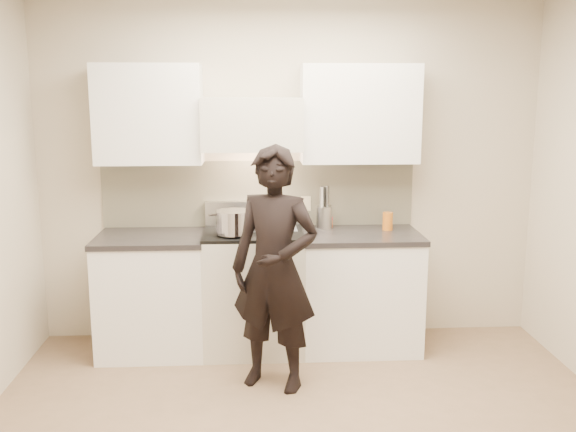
{
  "coord_description": "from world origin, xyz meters",
  "views": [
    {
      "loc": [
        -0.31,
        -3.38,
        2.0
      ],
      "look_at": [
        -0.05,
        1.05,
        1.13
      ],
      "focal_mm": 40.0,
      "sensor_mm": 36.0,
      "label": 1
    }
  ],
  "objects": [
    {
      "name": "room_shell",
      "position": [
        -0.06,
        0.37,
        1.6
      ],
      "size": [
        4.04,
        3.54,
        2.7
      ],
      "color": "#C1B5A1",
      "rests_on": "ground"
    },
    {
      "name": "wok",
      "position": [
        -0.17,
        1.57,
        1.06
      ],
      "size": [
        0.38,
        0.45,
        0.3
      ],
      "color": "#B8B7C8",
      "rests_on": "stove"
    },
    {
      "name": "oil_glass",
      "position": [
        0.76,
        1.52,
        0.99
      ],
      "size": [
        0.08,
        0.08,
        0.14
      ],
      "color": "#C26418",
      "rests_on": "counter_right"
    },
    {
      "name": "counter_left",
      "position": [
        -1.08,
        1.43,
        0.46
      ],
      "size": [
        0.82,
        0.67,
        0.92
      ],
      "color": "white",
      "rests_on": "ground"
    },
    {
      "name": "utensil_crock",
      "position": [
        0.27,
        1.61,
        1.02
      ],
      "size": [
        0.13,
        0.13,
        0.34
      ],
      "color": "#B5B5B5",
      "rests_on": "counter_right"
    },
    {
      "name": "stove",
      "position": [
        -0.3,
        1.42,
        0.47
      ],
      "size": [
        0.76,
        0.65,
        0.96
      ],
      "color": "beige",
      "rests_on": "ground"
    },
    {
      "name": "person",
      "position": [
        -0.16,
        0.76,
        0.83
      ],
      "size": [
        0.71,
        0.61,
        1.66
      ],
      "primitive_type": "imported",
      "rotation": [
        0.0,
        0.0,
        -0.41
      ],
      "color": "black",
      "rests_on": "ground"
    },
    {
      "name": "spice_jar",
      "position": [
        0.32,
        1.62,
        0.96
      ],
      "size": [
        0.04,
        0.04,
        0.09
      ],
      "color": "#D34E18",
      "rests_on": "counter_right"
    },
    {
      "name": "counter_right",
      "position": [
        0.53,
        1.43,
        0.46
      ],
      "size": [
        0.92,
        0.67,
        0.92
      ],
      "color": "white",
      "rests_on": "ground"
    },
    {
      "name": "stock_pot",
      "position": [
        -0.45,
        1.28,
        1.05
      ],
      "size": [
        0.36,
        0.33,
        0.17
      ],
      "color": "#B8B7C8",
      "rests_on": "stove"
    }
  ]
}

